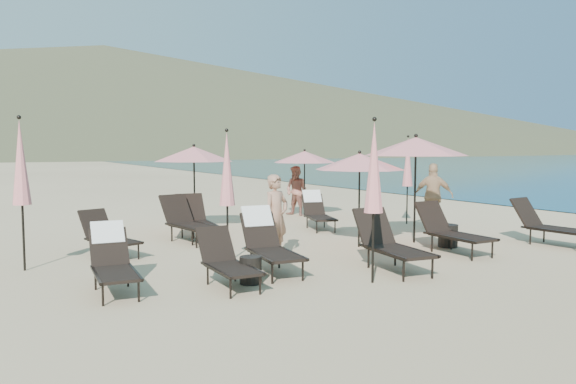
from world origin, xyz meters
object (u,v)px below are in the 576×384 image
lounger_9 (317,211)px  side_table_1 (448,236)px  lounger_5 (549,224)px  umbrella_open_3 (305,157)px  lounger_8 (196,219)px  umbrella_open_1 (416,146)px  lounger_4 (451,230)px  umbrella_open_0 (360,162)px  lounger_2 (268,242)px  lounger_3 (390,243)px  umbrella_open_2 (194,154)px  umbrella_closed_1 (408,162)px  umbrella_closed_3 (227,170)px  lounger_7 (188,221)px  beachgoer_c (433,196)px  lounger_1 (227,261)px  side_table_0 (251,270)px  beachgoer_a (276,216)px  umbrella_closed_2 (21,163)px  umbrella_closed_0 (374,168)px  lounger_0 (113,260)px  lounger_6 (108,235)px  beachgoer_b (296,191)px

lounger_9 → side_table_1: bearing=-57.9°
lounger_5 → umbrella_open_3: size_ratio=0.85×
lounger_5 → lounger_8: size_ratio=0.97×
lounger_8 → umbrella_open_1: bearing=-28.2°
lounger_4 → umbrella_open_0: bearing=131.3°
lounger_2 → lounger_5: bearing=0.5°
lounger_2 → lounger_3: lounger_2 is taller
lounger_3 → umbrella_open_2: size_ratio=0.83×
lounger_4 → umbrella_closed_1: size_ratio=0.71×
lounger_5 → umbrella_closed_3: (-6.92, 1.90, 1.29)m
lounger_7 → side_table_1: size_ratio=3.85×
lounger_9 → lounger_5: bearing=-39.1°
lounger_2 → umbrella_open_3: bearing=61.1°
lounger_2 → umbrella_closed_1: (6.20, 3.30, 1.22)m
lounger_2 → lounger_8: size_ratio=0.98×
beachgoer_c → lounger_1: bearing=69.9°
lounger_1 → side_table_0: (0.39, -0.05, -0.19)m
lounger_3 → lounger_5: lounger_3 is taller
beachgoer_a → umbrella_closed_2: bearing=146.8°
lounger_4 → umbrella_open_0: 2.38m
lounger_2 → beachgoer_c: bearing=28.2°
lounger_2 → beachgoer_c: (6.23, 2.31, 0.35)m
umbrella_closed_1 → umbrella_open_0: bearing=-146.8°
side_table_0 → umbrella_closed_1: bearing=29.9°
umbrella_open_1 → umbrella_closed_2: (-7.97, 1.30, -0.28)m
side_table_1 → beachgoer_c: bearing=51.9°
beachgoer_a → beachgoer_c: bearing=-3.5°
lounger_1 → umbrella_open_2: umbrella_open_2 is taller
umbrella_open_2 → umbrella_closed_0: bearing=-85.8°
side_table_0 → lounger_9: bearing=46.9°
umbrella_open_2 → umbrella_open_3: size_ratio=1.07×
lounger_1 → umbrella_open_1: (5.32, 1.52, 1.78)m
lounger_0 → beachgoer_a: (3.36, 0.93, 0.35)m
lounger_0 → lounger_4: (6.74, -0.42, -0.00)m
umbrella_open_0 → side_table_1: umbrella_open_0 is taller
umbrella_open_3 → umbrella_closed_2: (-8.24, -3.88, 0.04)m
beachgoer_c → umbrella_closed_0: bearing=85.1°
lounger_6 → lounger_7: bearing=6.8°
lounger_6 → beachgoer_a: bearing=-48.9°
lounger_9 → umbrella_open_0: umbrella_open_0 is taller
lounger_6 → lounger_9: 5.76m
lounger_0 → umbrella_open_3: 9.51m
umbrella_open_0 → lounger_8: bearing=133.7°
lounger_0 → side_table_1: 7.18m
lounger_7 → beachgoer_b: (4.63, 2.87, 0.30)m
side_table_1 → umbrella_closed_3: bearing=168.8°
umbrella_open_3 → umbrella_open_1: bearing=-93.0°
lounger_3 → umbrella_open_2: 6.42m
lounger_2 → umbrella_closed_0: size_ratio=0.69×
lounger_9 → umbrella_open_3: umbrella_open_3 is taller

